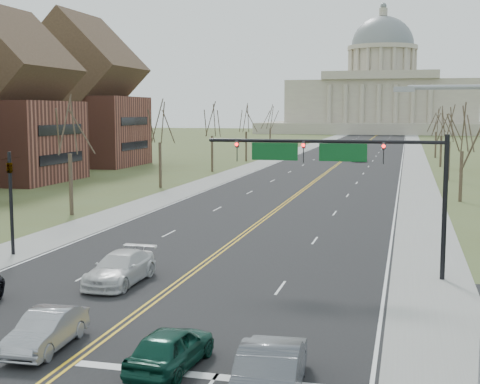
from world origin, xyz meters
The scene contains 30 objects.
ground centered at (0.00, 0.00, 0.00)m, with size 600.00×600.00×0.00m, color #505A2D.
road centered at (0.00, 110.00, 0.01)m, with size 20.00×380.00×0.01m, color black.
cross_road centered at (0.00, 6.00, 0.01)m, with size 120.00×14.00×0.01m, color black.
sidewalk_left centered at (-12.00, 110.00, 0.01)m, with size 4.00×380.00×0.03m, color gray.
sidewalk_right centered at (12.00, 110.00, 0.01)m, with size 4.00×380.00×0.03m, color gray.
center_line centered at (0.00, 110.00, 0.01)m, with size 0.42×380.00×0.01m, color gold.
edge_line_left centered at (-9.80, 110.00, 0.01)m, with size 0.15×380.00×0.01m, color silver.
edge_line_right centered at (9.80, 110.00, 0.01)m, with size 0.15×380.00×0.01m, color silver.
stop_bar centered at (5.00, -1.00, 0.01)m, with size 9.50×0.50×0.01m, color silver.
capitol centered at (0.00, 249.91, 14.20)m, with size 90.00×60.00×50.00m.
signal_mast centered at (7.45, 13.50, 5.76)m, with size 12.12×0.44×7.20m.
signal_left centered at (-11.50, 13.50, 3.71)m, with size 0.32×0.36×6.00m.
street_light centered at (12.74, 0.00, 5.23)m, with size 2.90×0.25×9.07m.
tree_l_0 centered at (-15.50, 28.00, 6.94)m, with size 3.96×3.96×9.00m.
tree_r_1 centered at (15.50, 44.00, 6.55)m, with size 3.74×3.74×8.50m.
tree_l_1 centered at (-15.50, 48.00, 6.94)m, with size 3.96×3.96×9.00m.
tree_r_2 centered at (15.50, 64.00, 6.55)m, with size 3.74×3.74×8.50m.
tree_l_2 centered at (-15.50, 68.00, 6.94)m, with size 3.96×3.96×9.00m.
tree_r_3 centered at (15.50, 84.00, 6.55)m, with size 3.74×3.74×8.50m.
tree_l_3 centered at (-15.50, 88.00, 6.94)m, with size 3.96×3.96×9.00m.
tree_r_4 centered at (15.50, 104.00, 6.55)m, with size 3.74×3.74×8.50m.
tree_l_4 centered at (-15.50, 108.00, 6.94)m, with size 3.96×3.96×9.00m.
bldg_left_mid centered at (-36.00, 50.00, 8.54)m, with size 15.10×14.28×20.75m.
bldg_left_far centered at (-38.00, 74.00, 9.54)m, with size 17.10×14.28×23.25m.
car_nb_inner_lead centered at (3.42, -0.74, 0.72)m, with size 1.68×4.18×1.43m, color #0D3B2D.
car_nb_outer_lead centered at (6.95, -1.76, 0.84)m, with size 1.75×5.02×1.65m, color #51545A.
car_sb_inner_lead centered at (-1.46, -0.02, 0.69)m, with size 1.44×4.12×1.36m, color #97999F.
car_sb_inner_second centered at (-2.69, 8.93, 0.76)m, with size 2.11×5.18×1.50m, color silver.
car_far_nb centered at (2.80, 92.50, 0.69)m, with size 2.25×4.88×1.36m, color black.
car_far_sb centered at (-2.67, 139.15, 0.67)m, with size 1.56×3.88×1.32m, color #57595F.
Camera 1 is at (10.65, -20.33, 8.31)m, focal length 50.00 mm.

